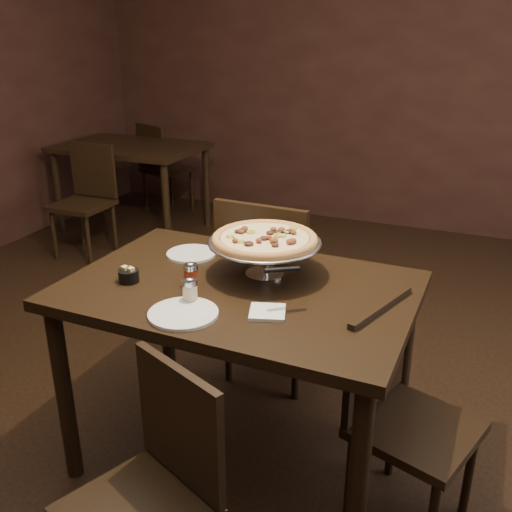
% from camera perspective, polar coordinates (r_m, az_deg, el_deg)
% --- Properties ---
extents(room, '(6.04, 7.04, 2.84)m').
position_cam_1_polar(room, '(1.97, 0.26, 11.65)').
color(room, black).
rests_on(room, ground).
extents(dining_table, '(1.34, 0.90, 0.83)m').
position_cam_1_polar(dining_table, '(2.25, -1.68, -5.45)').
color(dining_table, black).
rests_on(dining_table, ground).
extents(background_table, '(1.25, 0.84, 0.78)m').
position_cam_1_polar(background_table, '(5.28, -12.40, 9.69)').
color(background_table, black).
rests_on(background_table, ground).
extents(pizza_stand, '(0.45, 0.45, 0.19)m').
position_cam_1_polar(pizza_stand, '(2.23, 0.88, 1.66)').
color(pizza_stand, silver).
rests_on(pizza_stand, dining_table).
extents(parmesan_shaker, '(0.06, 0.06, 0.10)m').
position_cam_1_polar(parmesan_shaker, '(2.06, -6.62, -3.47)').
color(parmesan_shaker, beige).
rests_on(parmesan_shaker, dining_table).
extents(pepper_flake_shaker, '(0.06, 0.06, 0.10)m').
position_cam_1_polar(pepper_flake_shaker, '(2.19, -6.53, -1.90)').
color(pepper_flake_shaker, maroon).
rests_on(pepper_flake_shaker, dining_table).
extents(packet_caddy, '(0.08, 0.08, 0.06)m').
position_cam_1_polar(packet_caddy, '(2.27, -12.62, -1.91)').
color(packet_caddy, black).
rests_on(packet_caddy, dining_table).
extents(napkin_stack, '(0.15, 0.15, 0.01)m').
position_cam_1_polar(napkin_stack, '(1.98, 1.15, -5.65)').
color(napkin_stack, silver).
rests_on(napkin_stack, dining_table).
extents(plate_left, '(0.22, 0.22, 0.01)m').
position_cam_1_polar(plate_left, '(2.50, -6.48, 0.23)').
color(plate_left, silver).
rests_on(plate_left, dining_table).
extents(plate_near, '(0.24, 0.24, 0.01)m').
position_cam_1_polar(plate_near, '(1.99, -7.29, -5.73)').
color(plate_near, silver).
rests_on(plate_near, dining_table).
extents(serving_spatula, '(0.16, 0.16, 0.02)m').
position_cam_1_polar(serving_spatula, '(1.96, 2.60, -1.47)').
color(serving_spatula, silver).
rests_on(serving_spatula, pizza_stand).
extents(chair_far, '(0.49, 0.49, 1.00)m').
position_cam_1_polar(chair_far, '(2.87, 1.50, -2.91)').
color(chair_far, black).
rests_on(chair_far, ground).
extents(chair_near, '(0.51, 0.51, 0.84)m').
position_cam_1_polar(chair_near, '(1.89, -10.22, -21.81)').
color(chair_near, black).
rests_on(chair_near, ground).
extents(chair_side, '(0.50, 0.50, 0.85)m').
position_cam_1_polar(chair_side, '(2.21, 14.23, -14.55)').
color(chair_side, black).
rests_on(chair_side, ground).
extents(bg_chair_far, '(0.53, 0.53, 0.88)m').
position_cam_1_polar(bg_chair_far, '(5.82, -9.44, 9.02)').
color(bg_chair_far, black).
rests_on(bg_chair_far, ground).
extents(bg_chair_near, '(0.42, 0.42, 0.89)m').
position_cam_1_polar(bg_chair_near, '(4.83, -16.59, 5.81)').
color(bg_chair_near, black).
rests_on(bg_chair_near, ground).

